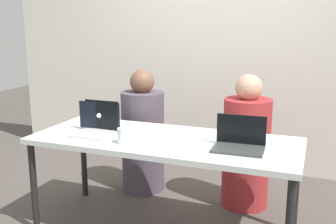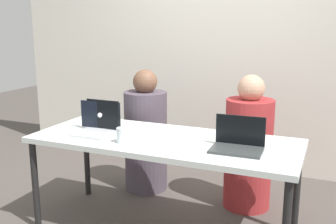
# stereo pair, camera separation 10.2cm
# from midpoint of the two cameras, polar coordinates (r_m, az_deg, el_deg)

# --- Properties ---
(back_wall) EXTENTS (5.05, 0.10, 2.63)m
(back_wall) POSITION_cam_midpoint_polar(r_m,az_deg,el_deg) (4.28, 6.77, 9.38)
(back_wall) COLOR silver
(back_wall) RESTS_ON ground
(desk) EXTENTS (1.94, 0.78, 0.74)m
(desk) POSITION_cam_midpoint_polar(r_m,az_deg,el_deg) (2.88, -1.58, -4.95)
(desk) COLOR silver
(desk) RESTS_ON ground
(person_on_left) EXTENTS (0.43, 0.43, 1.15)m
(person_on_left) POSITION_cam_midpoint_polar(r_m,az_deg,el_deg) (3.71, -4.44, -3.68)
(person_on_left) COLOR #4E4450
(person_on_left) RESTS_ON ground
(person_on_right) EXTENTS (0.47, 0.47, 1.15)m
(person_on_right) POSITION_cam_midpoint_polar(r_m,az_deg,el_deg) (3.43, 10.44, -5.26)
(person_on_right) COLOR #9F2A2C
(person_on_right) RESTS_ON ground
(laptop_front_right) EXTENTS (0.34, 0.26, 0.22)m
(laptop_front_right) POSITION_cam_midpoint_polar(r_m,az_deg,el_deg) (2.64, 9.19, -4.36)
(laptop_front_right) COLOR #383B3D
(laptop_front_right) RESTS_ON desk
(laptop_back_left) EXTENTS (0.35, 0.28, 0.23)m
(laptop_back_left) POSITION_cam_midpoint_polar(r_m,az_deg,el_deg) (3.16, -10.14, -1.50)
(laptop_back_left) COLOR silver
(laptop_back_left) RESTS_ON desk
(laptop_front_left) EXTENTS (0.29, 0.29, 0.24)m
(laptop_front_left) POSITION_cam_midpoint_polar(r_m,az_deg,el_deg) (3.02, -11.28, -2.17)
(laptop_front_left) COLOR silver
(laptop_front_left) RESTS_ON desk
(water_glass_left) EXTENTS (0.08, 0.08, 0.11)m
(water_glass_left) POSITION_cam_midpoint_polar(r_m,az_deg,el_deg) (2.76, -7.64, -3.58)
(water_glass_left) COLOR silver
(water_glass_left) RESTS_ON desk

